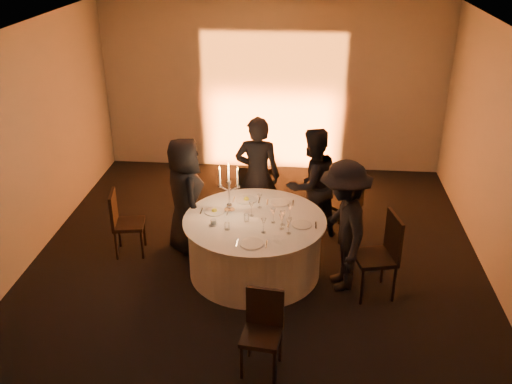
# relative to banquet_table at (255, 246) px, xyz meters

# --- Properties ---
(floor) EXTENTS (7.00, 7.00, 0.00)m
(floor) POSITION_rel_banquet_table_xyz_m (0.00, 0.00, -0.38)
(floor) COLOR black
(floor) RESTS_ON ground
(ceiling) EXTENTS (7.00, 7.00, 0.00)m
(ceiling) POSITION_rel_banquet_table_xyz_m (0.00, 0.00, 2.62)
(ceiling) COLOR white
(ceiling) RESTS_ON wall_back
(wall_back) EXTENTS (7.00, 0.00, 7.00)m
(wall_back) POSITION_rel_banquet_table_xyz_m (0.00, 3.50, 1.12)
(wall_back) COLOR #BBB7AE
(wall_back) RESTS_ON floor
(wall_front) EXTENTS (7.00, 0.00, 7.00)m
(wall_front) POSITION_rel_banquet_table_xyz_m (0.00, -3.50, 1.12)
(wall_front) COLOR #BBB7AE
(wall_front) RESTS_ON floor
(wall_left) EXTENTS (0.00, 7.00, 7.00)m
(wall_left) POSITION_rel_banquet_table_xyz_m (-3.00, 0.00, 1.12)
(wall_left) COLOR #BBB7AE
(wall_left) RESTS_ON floor
(uplighter_fixture) EXTENTS (0.25, 0.12, 0.10)m
(uplighter_fixture) POSITION_rel_banquet_table_xyz_m (0.00, 3.20, -0.33)
(uplighter_fixture) COLOR black
(uplighter_fixture) RESTS_ON floor
(banquet_table) EXTENTS (1.80, 1.80, 0.77)m
(banquet_table) POSITION_rel_banquet_table_xyz_m (0.00, 0.00, 0.00)
(banquet_table) COLOR black
(banquet_table) RESTS_ON floor
(chair_left) EXTENTS (0.47, 0.47, 0.92)m
(chair_left) POSITION_rel_banquet_table_xyz_m (-1.81, 0.30, 0.13)
(chair_left) COLOR black
(chair_left) RESTS_ON floor
(chair_back_left) EXTENTS (0.42, 0.42, 0.86)m
(chair_back_left) POSITION_rel_banquet_table_xyz_m (-0.18, 1.49, 0.10)
(chair_back_left) COLOR black
(chair_back_left) RESTS_ON floor
(chair_back_right) EXTENTS (0.61, 0.61, 0.99)m
(chair_back_right) POSITION_rel_banquet_table_xyz_m (1.21, 1.07, 0.18)
(chair_back_right) COLOR black
(chair_back_right) RESTS_ON floor
(chair_right) EXTENTS (0.56, 0.56, 1.06)m
(chair_right) POSITION_rel_banquet_table_xyz_m (1.56, -0.33, 0.21)
(chair_right) COLOR black
(chair_right) RESTS_ON floor
(chair_front) EXTENTS (0.43, 0.43, 0.88)m
(chair_front) POSITION_rel_banquet_table_xyz_m (0.24, -1.72, 0.11)
(chair_front) COLOR black
(chair_front) RESTS_ON floor
(guest_left) EXTENTS (0.82, 0.94, 1.62)m
(guest_left) POSITION_rel_banquet_table_xyz_m (-0.98, 0.51, 0.42)
(guest_left) COLOR black
(guest_left) RESTS_ON floor
(guest_back_left) EXTENTS (0.66, 0.45, 1.75)m
(guest_back_left) POSITION_rel_banquet_table_xyz_m (-0.06, 1.09, 0.49)
(guest_back_left) COLOR black
(guest_back_left) RESTS_ON floor
(guest_back_right) EXTENTS (1.01, 0.98, 1.65)m
(guest_back_right) POSITION_rel_banquet_table_xyz_m (0.71, 0.97, 0.44)
(guest_back_right) COLOR black
(guest_back_right) RESTS_ON floor
(guest_right) EXTENTS (0.81, 1.18, 1.67)m
(guest_right) POSITION_rel_banquet_table_xyz_m (1.09, -0.21, 0.45)
(guest_right) COLOR black
(guest_right) RESTS_ON floor
(plate_left) EXTENTS (0.36, 0.26, 0.08)m
(plate_left) POSITION_rel_banquet_table_xyz_m (-0.53, 0.14, 0.40)
(plate_left) COLOR white
(plate_left) RESTS_ON banquet_table
(plate_back_left) EXTENTS (0.36, 0.28, 0.08)m
(plate_back_left) POSITION_rel_banquet_table_xyz_m (-0.16, 0.51, 0.40)
(plate_back_left) COLOR white
(plate_back_left) RESTS_ON banquet_table
(plate_back_right) EXTENTS (0.36, 0.26, 0.01)m
(plate_back_right) POSITION_rel_banquet_table_xyz_m (0.30, 0.48, 0.39)
(plate_back_right) COLOR white
(plate_back_right) RESTS_ON banquet_table
(plate_right) EXTENTS (0.36, 0.24, 0.01)m
(plate_right) POSITION_rel_banquet_table_xyz_m (0.59, -0.11, 0.39)
(plate_right) COLOR white
(plate_right) RESTS_ON banquet_table
(plate_front) EXTENTS (0.36, 0.28, 0.01)m
(plate_front) POSITION_rel_banquet_table_xyz_m (0.02, -0.61, 0.39)
(plate_front) COLOR white
(plate_front) RESTS_ON banquet_table
(coffee_cup) EXTENTS (0.11, 0.11, 0.07)m
(coffee_cup) POSITION_rel_banquet_table_xyz_m (-0.49, -0.18, 0.42)
(coffee_cup) COLOR white
(coffee_cup) RESTS_ON banquet_table
(candelabra) EXTENTS (0.28, 0.13, 0.67)m
(candelabra) POSITION_rel_banquet_table_xyz_m (-0.34, 0.20, 0.62)
(candelabra) COLOR silver
(candelabra) RESTS_ON banquet_table
(wine_glass_a) EXTENTS (0.07, 0.07, 0.19)m
(wine_glass_a) POSITION_rel_banquet_table_xyz_m (0.35, -0.22, 0.52)
(wine_glass_a) COLOR white
(wine_glass_a) RESTS_ON banquet_table
(wine_glass_b) EXTENTS (0.07, 0.07, 0.19)m
(wine_glass_b) POSITION_rel_banquet_table_xyz_m (0.36, -0.12, 0.52)
(wine_glass_b) COLOR white
(wine_glass_b) RESTS_ON banquet_table
(wine_glass_c) EXTENTS (0.07, 0.07, 0.19)m
(wine_glass_c) POSITION_rel_banquet_table_xyz_m (0.04, 0.32, 0.52)
(wine_glass_c) COLOR white
(wine_glass_c) RESTS_ON banquet_table
(wine_glass_d) EXTENTS (0.07, 0.07, 0.19)m
(wine_glass_d) POSITION_rel_banquet_table_xyz_m (0.44, 0.06, 0.52)
(wine_glass_d) COLOR white
(wine_glass_d) RESTS_ON banquet_table
(wine_glass_e) EXTENTS (0.07, 0.07, 0.19)m
(wine_glass_e) POSITION_rel_banquet_table_xyz_m (0.44, -0.32, 0.52)
(wine_glass_e) COLOR white
(wine_glass_e) RESTS_ON banquet_table
(wine_glass_f) EXTENTS (0.07, 0.07, 0.19)m
(wine_glass_f) POSITION_rel_banquet_table_xyz_m (0.14, -0.33, 0.52)
(wine_glass_f) COLOR white
(wine_glass_f) RESTS_ON banquet_table
(wine_glass_g) EXTENTS (0.07, 0.07, 0.19)m
(wine_glass_g) POSITION_rel_banquet_table_xyz_m (-0.05, 0.08, 0.52)
(wine_glass_g) COLOR white
(wine_glass_g) RESTS_ON banquet_table
(wine_glass_h) EXTENTS (0.07, 0.07, 0.19)m
(wine_glass_h) POSITION_rel_banquet_table_xyz_m (0.24, -0.07, 0.52)
(wine_glass_h) COLOR white
(wine_glass_h) RESTS_ON banquet_table
(tumbler_a) EXTENTS (0.07, 0.07, 0.09)m
(tumbler_a) POSITION_rel_banquet_table_xyz_m (-0.09, -0.06, 0.43)
(tumbler_a) COLOR white
(tumbler_a) RESTS_ON banquet_table
(tumbler_b) EXTENTS (0.07, 0.07, 0.09)m
(tumbler_b) POSITION_rel_banquet_table_xyz_m (-0.31, -0.29, 0.43)
(tumbler_b) COLOR white
(tumbler_b) RESTS_ON banquet_table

